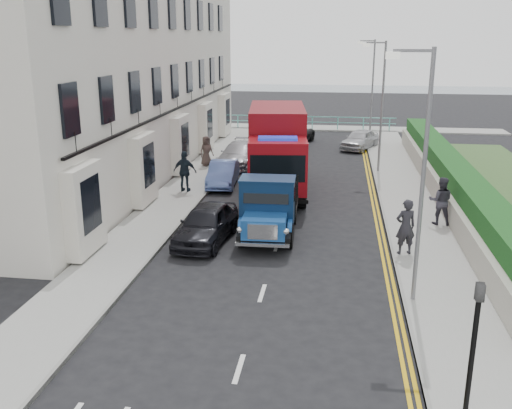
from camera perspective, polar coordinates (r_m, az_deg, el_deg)
name	(u,v)px	position (r m, az deg, el deg)	size (l,w,h in m)	color
ground	(270,267)	(18.74, 1.43, -6.25)	(120.00, 120.00, 0.00)	black
pavement_west	(187,189)	(28.07, -6.96, 1.57)	(2.40, 38.00, 0.12)	gray
pavement_east	(406,197)	(27.34, 14.82, 0.72)	(2.60, 38.00, 0.12)	gray
promenade	(313,128)	(46.76, 5.68, 7.63)	(30.00, 2.50, 0.12)	gray
sea_plane	(324,92)	(77.53, 6.78, 11.09)	(120.00, 120.00, 0.00)	slate
terrace_west	(123,37)	(32.26, -13.16, 15.98)	(6.31, 30.20, 14.25)	silver
garden_east	(451,181)	(27.43, 18.91, 2.24)	(1.45, 28.00, 1.75)	#B2AD9E
seafront_railing	(312,123)	(45.89, 5.65, 8.12)	(13.00, 0.08, 1.11)	#59B2A5
lamp_near	(420,165)	(15.66, 16.04, 3.86)	(1.23, 0.18, 7.00)	slate
lamp_mid	(380,99)	(31.41, 12.31, 10.22)	(1.23, 0.18, 7.00)	slate
lamp_far	(371,84)	(41.35, 11.41, 11.72)	(1.23, 0.18, 7.00)	slate
traffic_signal	(475,335)	(11.28, 21.02, -12.07)	(0.16, 0.20, 3.10)	black
bedford_lorry	(268,211)	(20.87, 1.19, -0.69)	(2.12, 5.02, 2.34)	black
red_lorry	(277,147)	(27.47, 2.11, 5.73)	(3.39, 7.78, 3.95)	black
parked_car_front	(206,224)	(20.81, -5.01, -1.93)	(1.62, 4.03, 1.37)	black
parked_car_mid	(223,174)	(28.63, -3.33, 3.10)	(1.29, 3.70, 1.22)	#5B77C3
parked_car_rear	(239,154)	(33.05, -1.75, 5.04)	(1.86, 4.58, 1.33)	#B1B0B5
seafront_car_left	(291,134)	(40.09, 3.57, 7.07)	(2.22, 4.81, 1.34)	black
seafront_car_right	(360,139)	(38.58, 10.35, 6.43)	(1.54, 3.83, 1.31)	#B6B6BB
pedestrian_east_near	(406,227)	(19.84, 14.73, -2.17)	(0.70, 0.46, 1.92)	#232228
pedestrian_east_far	(441,201)	(23.38, 17.98, 0.35)	(0.92, 0.72, 1.89)	#33303B
pedestrian_west_near	(185,171)	(27.19, -7.12, 3.30)	(1.13, 0.47, 1.93)	black
pedestrian_west_far	(206,151)	(32.59, -4.98, 5.36)	(0.83, 0.54, 1.69)	#433430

